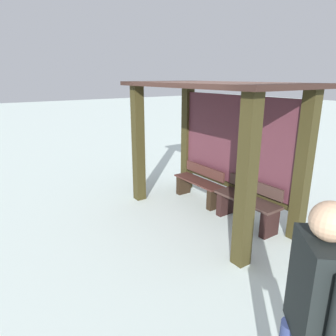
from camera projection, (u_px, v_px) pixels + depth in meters
ground_plane at (206, 215)px, 5.74m from camera, size 60.00×60.00×0.00m
bus_shelter at (218, 127)px, 5.38m from camera, size 3.30×1.71×2.40m
bench_left_inside at (199, 185)px, 6.35m from camera, size 1.20×0.36×0.72m
bench_center_inside at (247, 205)px, 5.31m from camera, size 1.20×0.40×0.77m
person_walking at (316, 311)px, 1.93m from camera, size 0.53×0.47×1.82m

